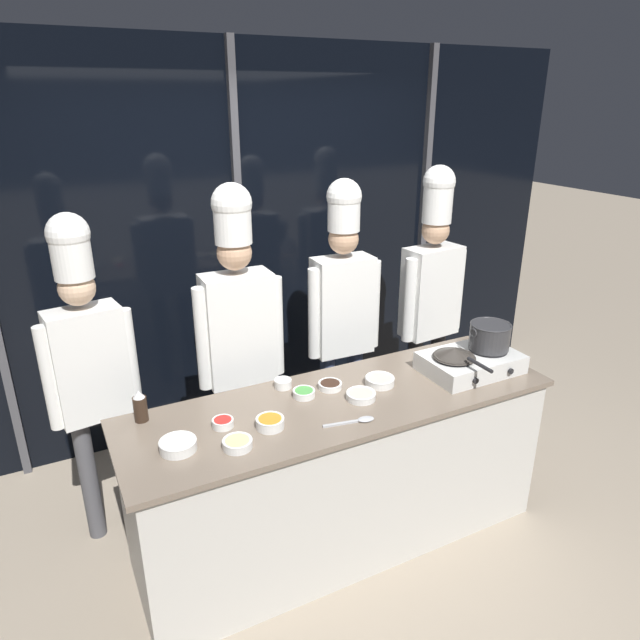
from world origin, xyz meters
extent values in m
plane|color=gray|center=(0.00, 0.00, 0.00)|extent=(24.00, 24.00, 0.00)
cube|color=black|center=(0.00, 1.52, 1.35)|extent=(5.54, 0.04, 2.70)
cube|color=#47474C|center=(0.00, 1.48, 1.35)|extent=(0.05, 0.05, 2.70)
cube|color=#47474C|center=(1.57, 1.48, 1.35)|extent=(0.05, 0.05, 2.70)
cube|color=beige|center=(0.00, 0.00, 0.43)|extent=(2.20, 0.67, 0.86)
cube|color=#756656|center=(0.00, 0.00, 0.87)|extent=(2.27, 0.71, 0.03)
cube|color=silver|center=(0.80, -0.05, 0.94)|extent=(0.54, 0.35, 0.10)
cylinder|color=black|center=(0.68, -0.05, 1.00)|extent=(0.21, 0.21, 0.01)
cylinder|color=black|center=(0.68, -0.23, 0.94)|extent=(0.03, 0.01, 0.03)
cylinder|color=black|center=(0.93, -0.05, 1.00)|extent=(0.21, 0.21, 0.01)
cylinder|color=black|center=(0.93, -0.23, 0.94)|extent=(0.03, 0.01, 0.03)
cylinder|color=#38332D|center=(0.68, -0.05, 1.01)|extent=(0.22, 0.22, 0.01)
cone|color=#38332D|center=(0.68, -0.05, 1.03)|extent=(0.24, 0.24, 0.05)
cylinder|color=black|center=(0.68, -0.25, 1.04)|extent=(0.02, 0.18, 0.02)
cylinder|color=#333335|center=(0.93, -0.05, 1.08)|extent=(0.22, 0.22, 0.15)
torus|color=#333335|center=(0.93, -0.05, 1.15)|extent=(0.23, 0.23, 0.01)
torus|color=#333335|center=(0.80, -0.05, 1.12)|extent=(0.01, 0.05, 0.05)
torus|color=#333335|center=(1.05, -0.05, 1.12)|extent=(0.01, 0.05, 0.05)
cylinder|color=#332319|center=(-0.96, 0.26, 0.95)|extent=(0.07, 0.07, 0.12)
cone|color=white|center=(-0.96, 0.26, 1.03)|extent=(0.06, 0.06, 0.04)
cylinder|color=white|center=(-0.22, 0.26, 0.91)|extent=(0.09, 0.09, 0.04)
torus|color=white|center=(-0.22, 0.26, 0.93)|extent=(0.09, 0.09, 0.01)
cylinder|color=silver|center=(-0.22, 0.26, 0.92)|extent=(0.08, 0.08, 0.02)
cylinder|color=white|center=(0.09, -0.04, 0.91)|extent=(0.15, 0.15, 0.03)
torus|color=white|center=(0.09, -0.04, 0.92)|extent=(0.15, 0.15, 0.01)
cylinder|color=beige|center=(0.09, -0.04, 0.92)|extent=(0.12, 0.12, 0.02)
cylinder|color=white|center=(-0.86, -0.07, 0.91)|extent=(0.16, 0.16, 0.04)
torus|color=white|center=(-0.86, -0.07, 0.93)|extent=(0.17, 0.17, 0.01)
cylinder|color=silver|center=(-0.86, -0.07, 0.92)|extent=(0.13, 0.13, 0.02)
cylinder|color=white|center=(-0.43, -0.08, 0.91)|extent=(0.13, 0.13, 0.05)
torus|color=white|center=(-0.43, -0.08, 0.94)|extent=(0.14, 0.14, 0.01)
cylinder|color=orange|center=(-0.43, -0.08, 0.92)|extent=(0.11, 0.11, 0.03)
cylinder|color=white|center=(0.00, 0.13, 0.90)|extent=(0.13, 0.13, 0.03)
torus|color=white|center=(0.00, 0.13, 0.92)|extent=(0.13, 0.13, 0.01)
cylinder|color=#382319|center=(0.00, 0.13, 0.91)|extent=(0.10, 0.10, 0.02)
cylinder|color=white|center=(0.26, 0.05, 0.91)|extent=(0.16, 0.16, 0.04)
torus|color=white|center=(0.26, 0.05, 0.93)|extent=(0.16, 0.16, 0.01)
cylinder|color=beige|center=(0.26, 0.05, 0.92)|extent=(0.13, 0.13, 0.02)
cylinder|color=white|center=(-0.63, 0.03, 0.91)|extent=(0.10, 0.10, 0.04)
torus|color=white|center=(-0.63, 0.03, 0.93)|extent=(0.10, 0.10, 0.01)
cylinder|color=red|center=(-0.63, 0.03, 0.92)|extent=(0.08, 0.08, 0.02)
cylinder|color=white|center=(-0.16, 0.11, 0.91)|extent=(0.12, 0.12, 0.04)
torus|color=white|center=(-0.16, 0.11, 0.92)|extent=(0.12, 0.12, 0.01)
cylinder|color=#4C9E47|center=(-0.16, 0.11, 0.92)|extent=(0.09, 0.09, 0.02)
cylinder|color=white|center=(-0.62, -0.17, 0.91)|extent=(0.13, 0.13, 0.04)
torus|color=white|center=(-0.62, -0.17, 0.93)|extent=(0.14, 0.14, 0.01)
cylinder|color=#E0C689|center=(-0.62, -0.17, 0.92)|extent=(0.11, 0.11, 0.02)
cube|color=#B2B5BA|center=(-0.13, -0.21, 0.89)|extent=(0.17, 0.05, 0.01)
ellipsoid|color=#B2B5BA|center=(0.00, -0.23, 0.90)|extent=(0.09, 0.07, 0.02)
cylinder|color=#4C4C51|center=(-1.03, 0.68, 0.37)|extent=(0.09, 0.09, 0.75)
cylinder|color=#4C4C51|center=(-1.23, 0.65, 0.37)|extent=(0.09, 0.09, 0.75)
cube|color=white|center=(-1.13, 0.66, 1.05)|extent=(0.38, 0.24, 0.61)
cylinder|color=white|center=(-0.92, 0.67, 1.04)|extent=(0.07, 0.07, 0.56)
cylinder|color=white|center=(-1.32, 0.61, 1.04)|extent=(0.07, 0.07, 0.56)
sphere|color=beige|center=(-1.13, 0.66, 1.47)|extent=(0.18, 0.18, 0.18)
cylinder|color=white|center=(-1.13, 0.66, 1.62)|extent=(0.19, 0.19, 0.22)
sphere|color=white|center=(-1.13, 0.66, 1.74)|extent=(0.20, 0.20, 0.20)
cylinder|color=#232326|center=(-0.22, 0.62, 0.40)|extent=(0.10, 0.10, 0.80)
cylinder|color=#232326|center=(-0.44, 0.62, 0.40)|extent=(0.10, 0.10, 0.80)
cube|color=white|center=(-0.33, 0.62, 1.12)|extent=(0.39, 0.21, 0.64)
cylinder|color=white|center=(-0.11, 0.58, 1.10)|extent=(0.08, 0.08, 0.59)
cylinder|color=white|center=(-0.55, 0.59, 1.10)|extent=(0.08, 0.08, 0.59)
sphere|color=tan|center=(-0.33, 0.62, 1.56)|extent=(0.19, 0.19, 0.19)
cylinder|color=white|center=(-0.33, 0.62, 1.71)|extent=(0.20, 0.20, 0.21)
sphere|color=white|center=(-0.33, 0.62, 1.82)|extent=(0.21, 0.21, 0.21)
cylinder|color=#2D3856|center=(0.51, 0.72, 0.39)|extent=(0.10, 0.10, 0.78)
cylinder|color=#2D3856|center=(0.30, 0.73, 0.39)|extent=(0.10, 0.10, 0.78)
cube|color=white|center=(0.40, 0.73, 1.10)|extent=(0.39, 0.21, 0.63)
cylinder|color=white|center=(0.61, 0.69, 1.08)|extent=(0.08, 0.08, 0.58)
cylinder|color=white|center=(0.19, 0.70, 1.08)|extent=(0.08, 0.08, 0.58)
sphere|color=tan|center=(0.40, 0.73, 1.53)|extent=(0.19, 0.19, 0.19)
cylinder|color=white|center=(0.40, 0.73, 1.68)|extent=(0.20, 0.20, 0.21)
sphere|color=white|center=(0.40, 0.73, 1.79)|extent=(0.21, 0.21, 0.21)
cylinder|color=#232326|center=(1.21, 0.73, 0.39)|extent=(0.10, 0.10, 0.77)
cylinder|color=#232326|center=(0.99, 0.71, 0.39)|extent=(0.10, 0.10, 0.77)
cube|color=white|center=(1.10, 0.72, 1.09)|extent=(0.41, 0.24, 0.63)
cylinder|color=white|center=(1.32, 0.71, 1.07)|extent=(0.08, 0.08, 0.58)
cylinder|color=white|center=(0.88, 0.67, 1.07)|extent=(0.08, 0.08, 0.58)
sphere|color=tan|center=(1.10, 0.72, 1.51)|extent=(0.18, 0.18, 0.18)
cylinder|color=white|center=(1.10, 0.72, 1.70)|extent=(0.19, 0.19, 0.27)
sphere|color=white|center=(1.10, 0.72, 1.83)|extent=(0.21, 0.21, 0.21)
camera|label=1|loc=(-1.27, -2.24, 2.34)|focal=32.00mm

